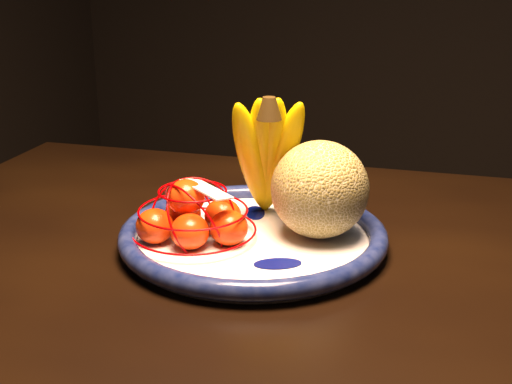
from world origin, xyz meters
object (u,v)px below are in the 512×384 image
(banana_bunch, at_px, (267,151))
(mandarin_bag, at_px, (194,218))
(fruit_bowl, at_px, (253,237))
(dining_table, at_px, (424,353))
(cantaloupe, at_px, (320,189))

(banana_bunch, relative_size, mandarin_bag, 1.03)
(mandarin_bag, bearing_deg, fruit_bowl, 25.28)
(fruit_bowl, xyz_separation_m, mandarin_bag, (-0.07, -0.03, 0.03))
(fruit_bowl, distance_m, mandarin_bag, 0.08)
(fruit_bowl, bearing_deg, dining_table, -10.79)
(dining_table, distance_m, fruit_bowl, 0.25)
(banana_bunch, height_order, mandarin_bag, banana_bunch)
(fruit_bowl, xyz_separation_m, banana_bunch, (-0.01, 0.07, 0.09))
(dining_table, distance_m, banana_bunch, 0.32)
(cantaloupe, height_order, banana_bunch, banana_bunch)
(fruit_bowl, distance_m, banana_bunch, 0.12)
(dining_table, distance_m, cantaloupe, 0.23)
(cantaloupe, distance_m, banana_bunch, 0.09)
(fruit_bowl, height_order, banana_bunch, banana_bunch)
(fruit_bowl, relative_size, cantaloupe, 2.75)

